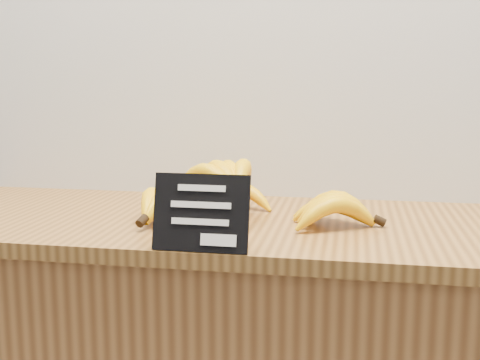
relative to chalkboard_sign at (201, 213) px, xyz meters
name	(u,v)px	position (x,y,z in m)	size (l,w,h in m)	color
counter_top	(244,225)	(0.03, 0.25, -0.08)	(1.44, 0.54, 0.03)	olive
chalkboard_sign	(201,213)	(0.00, 0.00, 0.00)	(0.17, 0.01, 0.13)	black
banana_pile	(226,198)	(-0.01, 0.25, -0.02)	(0.56, 0.32, 0.12)	yellow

